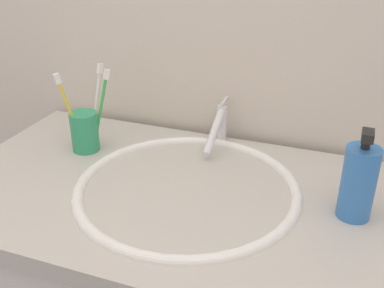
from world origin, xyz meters
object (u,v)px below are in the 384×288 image
(faucet, at_px, (219,126))
(toothbrush_cup, at_px, (85,132))
(toothbrush_green, at_px, (102,104))
(toothbrush_yellow, at_px, (69,108))
(toothbrush_white, at_px, (97,100))
(soap_dispenser, at_px, (359,182))

(faucet, distance_m, toothbrush_cup, 0.32)
(toothbrush_cup, bearing_deg, toothbrush_green, 42.43)
(toothbrush_cup, xyz_separation_m, toothbrush_yellow, (-0.02, -0.02, 0.07))
(faucet, height_order, toothbrush_white, toothbrush_white)
(toothbrush_cup, bearing_deg, faucet, 24.72)
(toothbrush_yellow, xyz_separation_m, soap_dispenser, (0.64, -0.04, -0.04))
(faucet, bearing_deg, toothbrush_yellow, -152.99)
(toothbrush_green, bearing_deg, toothbrush_yellow, -133.87)
(faucet, xyz_separation_m, soap_dispenser, (0.33, -0.20, 0.02))
(soap_dispenser, bearing_deg, toothbrush_white, 170.07)
(toothbrush_yellow, height_order, toothbrush_green, toothbrush_yellow)
(faucet, distance_m, toothbrush_white, 0.30)
(toothbrush_yellow, relative_size, toothbrush_white, 1.00)
(toothbrush_yellow, relative_size, soap_dispenser, 1.08)
(toothbrush_white, bearing_deg, toothbrush_yellow, -116.43)
(toothbrush_yellow, bearing_deg, toothbrush_cup, 51.71)
(toothbrush_yellow, height_order, toothbrush_white, same)
(toothbrush_white, bearing_deg, faucet, 18.26)
(toothbrush_cup, height_order, toothbrush_green, toothbrush_green)
(toothbrush_yellow, xyz_separation_m, toothbrush_green, (0.05, 0.06, -0.00))
(faucet, relative_size, soap_dispenser, 0.91)
(toothbrush_green, distance_m, toothbrush_white, 0.02)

